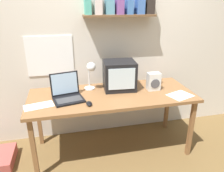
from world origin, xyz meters
TOP-DOWN VIEW (x-y plane):
  - ground_plane at (0.00, 0.00)m, footprint 12.00×12.00m
  - back_wall at (0.00, 0.49)m, footprint 5.60×0.24m
  - corner_desk at (0.00, 0.00)m, footprint 1.87×0.74m
  - crt_monitor at (0.12, 0.14)m, footprint 0.39×0.34m
  - laptop at (-0.50, -0.00)m, footprint 0.36×0.35m
  - desk_lamp at (-0.21, 0.17)m, footprint 0.14×0.17m
  - juice_glass at (0.66, 0.19)m, footprint 0.06×0.06m
  - space_heater at (0.51, 0.02)m, footprint 0.15×0.11m
  - computer_mouse at (-0.29, -0.22)m, footprint 0.06×0.11m
  - open_notebook at (-0.79, -0.13)m, footprint 0.32×0.21m
  - printed_handout at (0.74, -0.21)m, footprint 0.31×0.28m

SIDE VIEW (x-z plane):
  - ground_plane at x=0.00m, z-range 0.00..0.00m
  - corner_desk at x=0.00m, z-range 0.32..1.07m
  - open_notebook at x=-0.79m, z-range 0.75..0.76m
  - printed_handout at x=0.74m, z-range 0.75..0.76m
  - computer_mouse at x=-0.29m, z-range 0.75..0.78m
  - juice_glass at x=0.66m, z-range 0.75..0.87m
  - laptop at x=-0.50m, z-range 0.69..0.96m
  - space_heater at x=0.51m, z-range 0.75..0.96m
  - crt_monitor at x=0.12m, z-range 0.75..1.09m
  - desk_lamp at x=-0.21m, z-range 0.82..1.17m
  - back_wall at x=0.00m, z-range 0.01..2.61m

